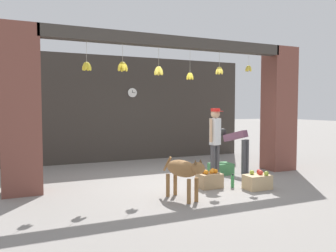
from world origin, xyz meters
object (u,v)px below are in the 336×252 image
Objects in this scene: worker_stooping at (237,143)px; water_bottle at (233,181)px; fruit_crate_apples at (257,181)px; fruit_crate_oranges at (209,180)px; shopkeeper at (215,138)px; produce_box_green at (221,169)px; wall_clock at (132,93)px; dog at (184,170)px.

worker_stooping reaches higher than water_bottle.
fruit_crate_oranges is at bearing 149.62° from fruit_crate_apples.
fruit_crate_apples is at bearing 91.43° from shopkeeper.
worker_stooping is 0.79m from produce_box_green.
water_bottle is (-0.03, -0.73, -0.81)m from shopkeeper.
fruit_crate_oranges reaches higher than water_bottle.
water_bottle is (-0.38, 0.31, -0.03)m from fruit_crate_apples.
shopkeeper reaches higher than water_bottle.
shopkeeper reaches higher than worker_stooping.
water_bottle is (0.44, -0.17, -0.03)m from fruit_crate_oranges.
shopkeeper is at bearing -173.58° from worker_stooping.
worker_stooping is 2.13× the size of fruit_crate_apples.
produce_box_green is at bearing -64.87° from wall_clock.
worker_stooping is at bearing 110.04° from dog.
dog is 1.72m from fruit_crate_apples.
worker_stooping is at bearing -167.54° from shopkeeper.
produce_box_green is at bearing 166.35° from worker_stooping.
fruit_crate_apples is (1.68, 0.10, -0.37)m from dog.
fruit_crate_apples is at bearing -134.57° from worker_stooping.
shopkeeper is at bearing 50.07° from fruit_crate_oranges.
worker_stooping is 3.95× the size of water_bottle.
worker_stooping reaches higher than fruit_crate_apples.
wall_clock reaches higher than produce_box_green.
fruit_crate_oranges is 1.57× the size of wall_clock.
fruit_crate_oranges is at bearing 33.10° from shopkeeper.
worker_stooping is at bearing 68.44° from fruit_crate_apples.
worker_stooping is (0.98, 0.55, -0.22)m from shopkeeper.
water_bottle is 4.58m from wall_clock.
water_bottle is (1.31, 0.41, -0.40)m from dog.
fruit_crate_apples is at bearing -74.16° from wall_clock.
shopkeeper is 5.45× the size of wall_clock.
shopkeeper is at bearing -134.05° from produce_box_green.
wall_clock is (-0.89, 3.32, 1.13)m from shopkeeper.
shopkeeper is at bearing 114.36° from dog.
dog is 1.10m from fruit_crate_oranges.
water_bottle is at bearing 140.13° from fruit_crate_apples.
wall_clock is at bearing 96.17° from fruit_crate_oranges.
worker_stooping is 1.91m from fruit_crate_oranges.
produce_box_green is (0.45, 0.46, -0.80)m from shopkeeper.
worker_stooping is at bearing 51.87° from water_bottle.
dog reaches higher than water_bottle.
worker_stooping is 3.68× the size of wall_clock.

